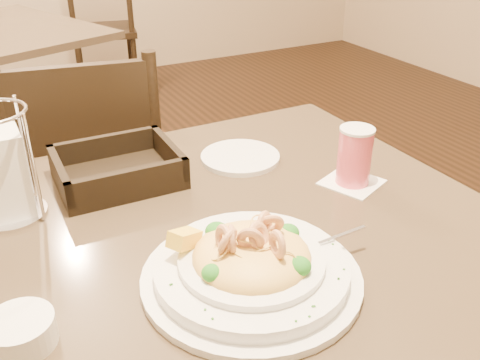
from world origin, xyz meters
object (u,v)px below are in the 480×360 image
dining_chair_far (103,25)px  side_plate (240,157)px  pasta_bowl (251,264)px  drink_glass (355,157)px  dining_chair_near (92,190)px  bread_basket (118,171)px  napkin_caddy (1,172)px  butter_ramekin (21,332)px  main_table (245,330)px

dining_chair_far → side_plate: size_ratio=5.47×
pasta_bowl → drink_glass: (0.32, 0.17, 0.03)m
dining_chair_near → dining_chair_far: bearing=-95.4°
side_plate → dining_chair_near: bearing=114.1°
dining_chair_far → bread_basket: (-0.67, -2.69, 0.29)m
napkin_caddy → side_plate: size_ratio=1.18×
dining_chair_far → napkin_caddy: bearing=84.8°
drink_glass → bread_basket: (-0.41, 0.23, -0.04)m
napkin_caddy → butter_ramekin: 0.34m
bread_basket → main_table: bearing=-60.9°
dining_chair_near → dining_chair_far: same height
main_table → pasta_bowl: 0.31m
dining_chair_near → drink_glass: size_ratio=6.91×
pasta_bowl → dining_chair_near: bearing=93.1°
bread_basket → butter_ramekin: bearing=-122.7°
main_table → bread_basket: 0.40m
napkin_caddy → bread_basket: bearing=9.2°
main_table → napkin_caddy: (-0.35, 0.23, 0.33)m
dining_chair_near → bread_basket: size_ratio=3.94×
pasta_bowl → side_plate: 0.41m
main_table → drink_glass: size_ratio=6.69×
main_table → side_plate: side_plate is taller
drink_glass → side_plate: bearing=126.2°
dining_chair_far → napkin_caddy: napkin_caddy is taller
dining_chair_near → butter_ramekin: 0.93m
dining_chair_near → pasta_bowl: (0.05, -0.87, 0.30)m
main_table → dining_chair_far: 2.99m
main_table → bread_basket: (-0.15, 0.26, 0.26)m
dining_chair_far → drink_glass: (-0.26, -2.91, 0.33)m
main_table → butter_ramekin: bearing=-164.4°
dining_chair_far → bread_basket: dining_chair_far is taller
main_table → side_plate: bearing=63.9°
dining_chair_near → butter_ramekin: bearing=82.9°
side_plate → drink_glass: bearing=-53.8°
dining_chair_near → bread_basket: dining_chair_near is taller
pasta_bowl → bread_basket: 0.40m
drink_glass → napkin_caddy: 0.64m
pasta_bowl → side_plate: size_ratio=2.13×
drink_glass → dining_chair_far: bearing=84.8°
dining_chair_far → napkin_caddy: size_ratio=4.63×
main_table → napkin_caddy: size_ratio=4.48×
bread_basket → napkin_caddy: size_ratio=1.18×
pasta_bowl → bread_basket: bearing=101.6°
main_table → dining_chair_near: (-0.11, 0.74, -0.02)m
main_table → dining_chair_far: dining_chair_far is taller
dining_chair_far → butter_ramekin: 3.20m
dining_chair_near → butter_ramekin: (-0.27, -0.85, 0.29)m
butter_ramekin → drink_glass: bearing=12.6°
main_table → drink_glass: bearing=7.9°
drink_glass → main_table: bearing=-172.1°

